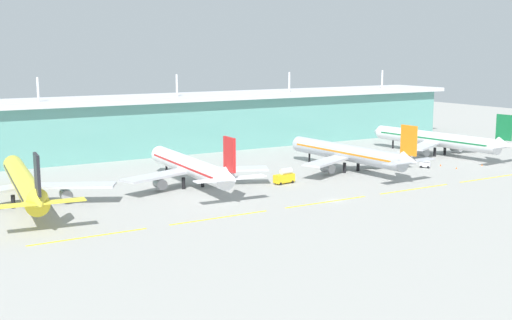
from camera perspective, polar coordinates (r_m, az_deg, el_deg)
name	(u,v)px	position (r m, az deg, el deg)	size (l,w,h in m)	color
ground_plane	(334,201)	(189.41, 6.75, -3.49)	(600.00, 600.00, 0.00)	#9E9E99
terminal_building	(172,123)	(282.47, -7.25, 3.21)	(288.00, 34.00, 32.43)	#5B9E93
airliner_nearest	(24,183)	(191.37, -19.37, -1.86)	(48.52, 72.34, 18.90)	yellow
airliner_near_middle	(191,167)	(206.18, -5.63, -0.59)	(48.73, 64.27, 18.90)	white
airliner_far_middle	(349,153)	(234.45, 8.00, 0.58)	(48.73, 65.00, 18.90)	#ADB2BC
airliner_farthest	(437,140)	(278.15, 15.37, 1.71)	(48.59, 69.17, 18.90)	silver
taxiway_stripe_west	(89,237)	(156.87, -14.21, -6.44)	(28.00, 0.70, 0.04)	yellow
taxiway_stripe_mid_west	(220,218)	(169.40, -3.13, -4.98)	(28.00, 0.70, 0.04)	yellow
taxiway_stripe_centre	(326,202)	(187.35, 6.10, -3.62)	(28.00, 0.70, 0.04)	yellow
taxiway_stripe_mid_east	(415,189)	(209.31, 13.53, -2.45)	(28.00, 0.70, 0.04)	yellow
taxiway_stripe_east	(489,178)	(234.17, 19.46, -1.48)	(28.00, 0.70, 0.04)	yellow
baggage_cart	(425,164)	(247.72, 14.39, -0.37)	(3.55, 3.99, 2.48)	silver
fuel_truck	(285,177)	(211.77, 2.48, -1.44)	(7.49, 3.57, 4.95)	gold
safety_cone_left_wingtip	(482,165)	(258.10, 18.91, -0.41)	(0.56, 0.56, 0.70)	orange
safety_cone_nose_front	(456,168)	(248.54, 16.90, -0.67)	(0.56, 0.56, 0.70)	orange
safety_cone_right_wingtip	(441,165)	(253.29, 15.63, -0.42)	(0.56, 0.56, 0.70)	orange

